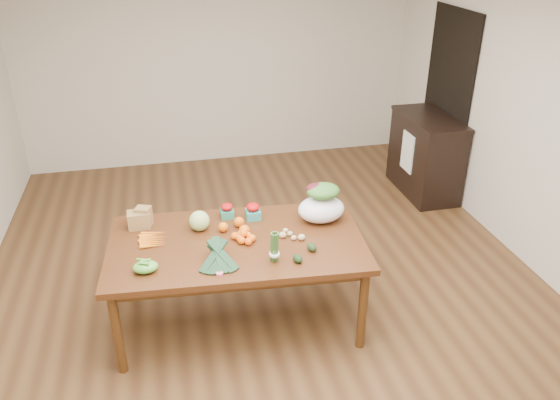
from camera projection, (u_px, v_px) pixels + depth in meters
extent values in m
plane|color=brown|center=(266.00, 284.00, 4.95)|extent=(6.00, 6.00, 0.00)
cube|color=beige|center=(218.00, 60.00, 6.93)|extent=(5.00, 0.02, 2.70)
cube|color=beige|center=(541.00, 122.00, 4.82)|extent=(0.02, 6.00, 2.70)
cube|color=#4A2211|center=(238.00, 281.00, 4.35)|extent=(2.02, 1.22, 0.75)
cube|color=black|center=(446.00, 102.00, 6.34)|extent=(0.02, 1.00, 2.10)
cube|color=black|center=(425.00, 155.00, 6.42)|extent=(0.52, 1.02, 0.94)
cube|color=white|center=(407.00, 152.00, 6.30)|extent=(0.02, 0.28, 0.45)
sphere|color=#B9DC7F|center=(199.00, 221.00, 4.29)|extent=(0.16, 0.16, 0.16)
sphere|color=orange|center=(223.00, 227.00, 4.29)|extent=(0.08, 0.08, 0.08)
sphere|color=#DF560D|center=(239.00, 222.00, 4.35)|extent=(0.08, 0.08, 0.08)
sphere|color=orange|center=(244.00, 230.00, 4.24)|extent=(0.08, 0.08, 0.08)
ellipsoid|color=#54B53D|center=(145.00, 267.00, 3.80)|extent=(0.18, 0.13, 0.08)
ellipsoid|color=#D6B67B|center=(283.00, 235.00, 4.21)|extent=(0.06, 0.05, 0.05)
ellipsoid|color=tan|center=(294.00, 238.00, 4.18)|extent=(0.05, 0.04, 0.04)
ellipsoid|color=tan|center=(290.00, 234.00, 4.24)|extent=(0.05, 0.04, 0.04)
ellipsoid|color=tan|center=(286.00, 230.00, 4.28)|extent=(0.05, 0.04, 0.04)
ellipsoid|color=tan|center=(302.00, 237.00, 4.18)|extent=(0.06, 0.05, 0.05)
ellipsoid|color=black|center=(298.00, 259.00, 3.91)|extent=(0.08, 0.10, 0.06)
ellipsoid|color=black|center=(312.00, 247.00, 4.04)|extent=(0.09, 0.11, 0.06)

